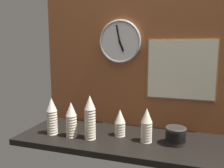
# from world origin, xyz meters

# --- Properties ---
(ground_plane) EXTENTS (1.60, 0.56, 0.04)m
(ground_plane) POSITION_xyz_m (0.00, 0.00, -0.02)
(ground_plane) COLOR black
(wall_tiled_back) EXTENTS (1.60, 0.03, 1.05)m
(wall_tiled_back) POSITION_xyz_m (0.00, 0.27, 0.53)
(wall_tiled_back) COLOR brown
(wall_tiled_back) RESTS_ON ground_plane
(cup_stack_far_left) EXTENTS (0.08, 0.08, 0.26)m
(cup_stack_far_left) POSITION_xyz_m (-0.58, -0.10, 0.13)
(cup_stack_far_left) COLOR beige
(cup_stack_far_left) RESTS_ON ground_plane
(cup_stack_center_right) EXTENTS (0.08, 0.08, 0.22)m
(cup_stack_center_right) POSITION_xyz_m (0.08, -0.03, 0.11)
(cup_stack_center_right) COLOR beige
(cup_stack_center_right) RESTS_ON ground_plane
(cup_stack_center_left) EXTENTS (0.08, 0.08, 0.30)m
(cup_stack_center_left) POSITION_xyz_m (-0.29, -0.10, 0.15)
(cup_stack_center_left) COLOR beige
(cup_stack_center_left) RESTS_ON ground_plane
(cup_stack_left) EXTENTS (0.08, 0.08, 0.24)m
(cup_stack_left) POSITION_xyz_m (-0.43, -0.10, 0.12)
(cup_stack_left) COLOR beige
(cup_stack_left) RESTS_ON ground_plane
(cup_stack_center) EXTENTS (0.08, 0.08, 0.19)m
(cup_stack_center) POSITION_xyz_m (-0.11, 0.02, 0.09)
(cup_stack_center) COLOR beige
(cup_stack_center) RESTS_ON ground_plane
(bowl_stack_right) EXTENTS (0.13, 0.13, 0.11)m
(bowl_stack_right) POSITION_xyz_m (0.26, -0.01, 0.06)
(bowl_stack_right) COLOR black
(bowl_stack_right) RESTS_ON ground_plane
(wall_clock) EXTENTS (0.32, 0.03, 0.32)m
(wall_clock) POSITION_xyz_m (-0.18, 0.23, 0.65)
(wall_clock) COLOR white
(menu_board) EXTENTS (0.49, 0.01, 0.44)m
(menu_board) POSITION_xyz_m (0.27, 0.24, 0.45)
(menu_board) COLOR olive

